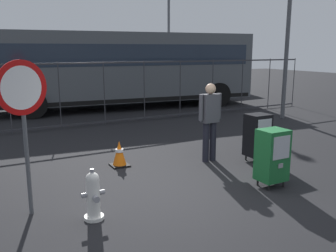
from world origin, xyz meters
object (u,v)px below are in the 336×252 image
(street_light_near_left, at_px, (290,2))
(street_light_far_left, at_px, (169,3))
(newspaper_box_primary, at_px, (272,155))
(bus_near, at_px, (125,66))
(fire_hydrant, at_px, (93,196))
(stop_sign, at_px, (23,106))
(bus_far, at_px, (144,61))
(traffic_cone, at_px, (119,154))
(newspaper_box_secondary, at_px, (257,135))
(pedestrian, at_px, (210,118))

(street_light_near_left, relative_size, street_light_far_left, 0.78)
(newspaper_box_primary, xyz_separation_m, bus_near, (1.15, 9.55, 1.14))
(fire_hydrant, height_order, street_light_near_left, street_light_near_left)
(stop_sign, distance_m, bus_far, 15.86)
(newspaper_box_primary, relative_size, street_light_near_left, 0.15)
(bus_far, bearing_deg, traffic_cone, -121.71)
(stop_sign, bearing_deg, newspaper_box_secondary, 5.30)
(pedestrian, bearing_deg, traffic_cone, 161.83)
(pedestrian, distance_m, bus_near, 7.93)
(newspaper_box_primary, distance_m, street_light_near_left, 7.64)
(traffic_cone, xyz_separation_m, street_light_far_left, (7.68, 11.94, 4.62))
(newspaper_box_secondary, xyz_separation_m, stop_sign, (-4.69, -0.44, 1.03))
(fire_hydrant, distance_m, newspaper_box_primary, 3.13)
(newspaper_box_secondary, bearing_deg, traffic_cone, 158.52)
(newspaper_box_primary, xyz_separation_m, bus_far, (4.26, 14.46, 1.14))
(newspaper_box_secondary, relative_size, bus_near, 0.10)
(newspaper_box_secondary, xyz_separation_m, street_light_far_left, (4.95, 13.02, 4.31))
(bus_far, relative_size, street_light_near_left, 1.60)
(street_light_far_left, bearing_deg, bus_near, -134.24)
(bus_near, bearing_deg, street_light_far_left, 52.19)
(bus_far, bearing_deg, pedestrian, -113.60)
(newspaper_box_primary, distance_m, bus_far, 15.12)
(newspaper_box_secondary, bearing_deg, street_light_far_left, 69.17)
(newspaper_box_primary, relative_size, newspaper_box_secondary, 1.00)
(traffic_cone, height_order, bus_far, bus_far)
(newspaper_box_secondary, bearing_deg, street_light_near_left, 38.74)
(newspaper_box_secondary, distance_m, pedestrian, 1.09)
(stop_sign, height_order, bus_near, bus_near)
(bus_near, bearing_deg, bus_far, 64.02)
(street_light_near_left, bearing_deg, street_light_far_left, 85.77)
(newspaper_box_secondary, xyz_separation_m, pedestrian, (-0.91, 0.48, 0.38))
(stop_sign, distance_m, street_light_far_left, 16.87)
(newspaper_box_secondary, xyz_separation_m, bus_far, (3.45, 13.18, 1.14))
(pedestrian, distance_m, street_light_far_left, 14.39)
(fire_hydrant, distance_m, street_light_near_left, 9.95)
(stop_sign, xyz_separation_m, traffic_cone, (1.96, 1.51, -1.34))
(bus_far, bearing_deg, bus_near, -127.07)
(pedestrian, xyz_separation_m, bus_far, (4.36, 12.70, 0.76))
(stop_sign, xyz_separation_m, street_light_near_left, (8.93, 3.84, 2.29))
(fire_hydrant, height_order, bus_far, bus_far)
(pedestrian, bearing_deg, stop_sign, -166.42)
(pedestrian, relative_size, traffic_cone, 3.15)
(bus_near, distance_m, bus_far, 5.81)
(bus_near, xyz_separation_m, street_light_near_left, (3.91, -4.87, 2.18))
(street_light_near_left, height_order, street_light_far_left, street_light_far_left)
(newspaper_box_primary, bearing_deg, bus_far, 73.57)
(newspaper_box_secondary, distance_m, street_light_far_left, 14.58)
(fire_hydrant, distance_m, bus_near, 10.33)
(fire_hydrant, bearing_deg, newspaper_box_primary, -4.45)
(stop_sign, height_order, street_light_near_left, street_light_near_left)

